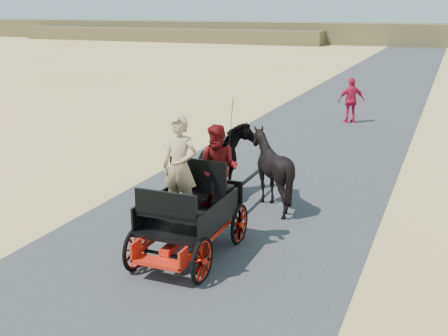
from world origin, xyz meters
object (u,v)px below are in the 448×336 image
at_px(horse_left, 225,164).
at_px(pedestrian, 351,100).
at_px(carriage, 190,236).
at_px(horse_right, 271,170).

distance_m(horse_left, pedestrian, 10.12).
xyz_separation_m(carriage, horse_left, (-0.55, 3.00, 0.49)).
xyz_separation_m(carriage, horse_right, (0.55, 3.00, 0.49)).
bearing_deg(pedestrian, horse_left, 55.18).
height_order(horse_right, pedestrian, pedestrian).
xyz_separation_m(horse_left, pedestrian, (1.09, 10.06, 0.02)).
relative_size(horse_right, pedestrian, 0.98).
bearing_deg(horse_right, pedestrian, -89.95).
relative_size(carriage, horse_right, 1.41).
bearing_deg(horse_right, horse_left, 0.00).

